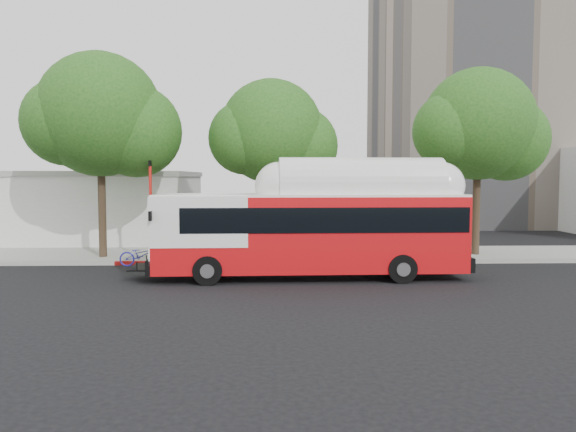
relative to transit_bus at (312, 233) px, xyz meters
name	(u,v)px	position (x,y,z in m)	size (l,w,h in m)	color
ground	(298,280)	(-0.55, -0.30, -1.75)	(120.00, 120.00, 0.00)	black
sidewalk	(292,254)	(-0.55, 6.20, -1.68)	(60.00, 5.00, 0.15)	gray
curb_strip	(294,262)	(-0.55, 3.60, -1.68)	(60.00, 0.30, 0.15)	gray
red_curb_segment	(227,263)	(-3.55, 3.60, -1.67)	(10.00, 0.32, 0.16)	maroon
street_tree_left	(111,120)	(-9.08, 5.26, 4.85)	(6.67, 5.80, 9.74)	#2D2116
street_tree_mid	(280,136)	(-1.14, 5.76, 4.15)	(5.75, 5.00, 8.62)	#2D2116
street_tree_right	(487,129)	(8.89, 5.56, 4.50)	(6.21, 5.40, 9.18)	#2D2116
apartment_tower	(489,19)	(17.45, 27.70, 15.86)	(18.00, 18.00, 37.00)	gray
low_commercial_bldg	(62,206)	(-14.55, 13.70, 0.40)	(16.20, 10.20, 4.25)	silver
transit_bus	(312,233)	(0.00, 0.00, 0.00)	(12.74, 2.92, 3.75)	red
signal_pole	(151,211)	(-7.00, 3.95, 0.64)	(0.13, 0.44, 4.67)	red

